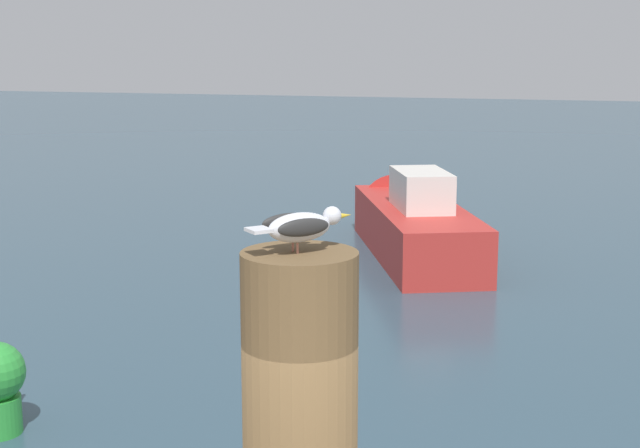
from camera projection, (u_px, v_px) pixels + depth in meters
name	position (u px, v px, depth m)	size (l,w,h in m)	color
mooring_post	(299.00, 413.00, 3.20)	(0.40, 0.40, 1.15)	brown
seagull	(300.00, 226.00, 3.08)	(0.30, 0.32, 0.14)	tan
boat_red	(409.00, 220.00, 16.13)	(3.47, 5.73, 1.65)	#B72D28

